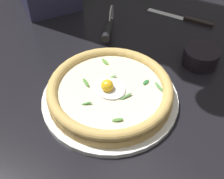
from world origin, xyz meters
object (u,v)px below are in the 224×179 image
at_px(pizza_cutter, 109,26).
at_px(table_knife, 189,19).
at_px(pizza, 112,90).
at_px(side_bowl, 201,56).

relative_size(pizza_cutter, table_knife, 0.55).
distance_m(pizza, pizza_cutter, 0.25).
bearing_deg(pizza_cutter, table_knife, -108.01).
relative_size(pizza, table_knife, 1.37).
bearing_deg(table_knife, pizza_cutter, 71.99).
height_order(pizza_cutter, table_knife, pizza_cutter).
distance_m(pizza, side_bowl, 0.26).
relative_size(pizza, side_bowl, 3.05).
xyz_separation_m(pizza_cutter, table_knife, (-0.08, -0.25, -0.03)).
bearing_deg(pizza, pizza_cutter, -35.85).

